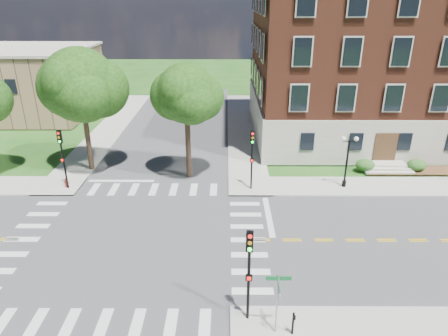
{
  "coord_description": "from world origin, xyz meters",
  "views": [
    {
      "loc": [
        5.77,
        -21.46,
        14.19
      ],
      "look_at": [
        5.65,
        4.16,
        3.2
      ],
      "focal_mm": 32.0,
      "sensor_mm": 36.0,
      "label": 1
    }
  ],
  "objects_px": {
    "traffic_signal_se": "(249,265)",
    "traffic_signal_ne": "(252,153)",
    "street_sign_pole": "(278,293)",
    "traffic_signal_nw": "(62,152)",
    "push_button_post": "(293,322)",
    "twin_lamp_west": "(347,159)",
    "fire_hydrant": "(67,183)"
  },
  "relations": [
    {
      "from": "traffic_signal_nw",
      "to": "street_sign_pole",
      "type": "distance_m",
      "value": 21.08
    },
    {
      "from": "traffic_signal_se",
      "to": "traffic_signal_ne",
      "type": "relative_size",
      "value": 1.0
    },
    {
      "from": "traffic_signal_ne",
      "to": "fire_hydrant",
      "type": "xyz_separation_m",
      "value": [
        -14.81,
        0.26,
        -2.72
      ]
    },
    {
      "from": "traffic_signal_se",
      "to": "street_sign_pole",
      "type": "distance_m",
      "value": 1.73
    },
    {
      "from": "twin_lamp_west",
      "to": "street_sign_pole",
      "type": "xyz_separation_m",
      "value": [
        -7.26,
        -15.27,
        -0.21
      ]
    },
    {
      "from": "traffic_signal_ne",
      "to": "fire_hydrant",
      "type": "bearing_deg",
      "value": 179.0
    },
    {
      "from": "street_sign_pole",
      "to": "fire_hydrant",
      "type": "relative_size",
      "value": 4.13
    },
    {
      "from": "twin_lamp_west",
      "to": "fire_hydrant",
      "type": "height_order",
      "value": "twin_lamp_west"
    },
    {
      "from": "traffic_signal_se",
      "to": "traffic_signal_nw",
      "type": "height_order",
      "value": "same"
    },
    {
      "from": "twin_lamp_west",
      "to": "push_button_post",
      "type": "distance_m",
      "value": 16.82
    },
    {
      "from": "traffic_signal_nw",
      "to": "push_button_post",
      "type": "height_order",
      "value": "traffic_signal_nw"
    },
    {
      "from": "traffic_signal_nw",
      "to": "street_sign_pole",
      "type": "relative_size",
      "value": 1.55
    },
    {
      "from": "push_button_post",
      "to": "traffic_signal_nw",
      "type": "bearing_deg",
      "value": 136.27
    },
    {
      "from": "traffic_signal_se",
      "to": "traffic_signal_ne",
      "type": "height_order",
      "value": "same"
    },
    {
      "from": "fire_hydrant",
      "to": "traffic_signal_se",
      "type": "bearing_deg",
      "value": -45.85
    },
    {
      "from": "traffic_signal_nw",
      "to": "push_button_post",
      "type": "relative_size",
      "value": 4.0
    },
    {
      "from": "fire_hydrant",
      "to": "push_button_post",
      "type": "bearing_deg",
      "value": -43.92
    },
    {
      "from": "street_sign_pole",
      "to": "twin_lamp_west",
      "type": "bearing_deg",
      "value": 64.56
    },
    {
      "from": "traffic_signal_se",
      "to": "push_button_post",
      "type": "bearing_deg",
      "value": -26.29
    },
    {
      "from": "twin_lamp_west",
      "to": "push_button_post",
      "type": "height_order",
      "value": "twin_lamp_west"
    },
    {
      "from": "traffic_signal_nw",
      "to": "twin_lamp_west",
      "type": "distance_m",
      "value": 22.2
    },
    {
      "from": "twin_lamp_west",
      "to": "fire_hydrant",
      "type": "bearing_deg",
      "value": -179.55
    },
    {
      "from": "traffic_signal_ne",
      "to": "street_sign_pole",
      "type": "distance_m",
      "value": 14.86
    },
    {
      "from": "street_sign_pole",
      "to": "traffic_signal_se",
      "type": "bearing_deg",
      "value": 145.93
    },
    {
      "from": "push_button_post",
      "to": "twin_lamp_west",
      "type": "bearing_deg",
      "value": 67.09
    },
    {
      "from": "traffic_signal_ne",
      "to": "fire_hydrant",
      "type": "relative_size",
      "value": 6.4
    },
    {
      "from": "traffic_signal_nw",
      "to": "twin_lamp_west",
      "type": "height_order",
      "value": "traffic_signal_nw"
    },
    {
      "from": "traffic_signal_ne",
      "to": "street_sign_pole",
      "type": "relative_size",
      "value": 1.55
    },
    {
      "from": "street_sign_pole",
      "to": "push_button_post",
      "type": "distance_m",
      "value": 1.69
    },
    {
      "from": "street_sign_pole",
      "to": "fire_hydrant",
      "type": "height_order",
      "value": "street_sign_pole"
    },
    {
      "from": "traffic_signal_se",
      "to": "fire_hydrant",
      "type": "bearing_deg",
      "value": 134.15
    },
    {
      "from": "traffic_signal_nw",
      "to": "fire_hydrant",
      "type": "xyz_separation_m",
      "value": [
        -0.14,
        0.23,
        -2.72
      ]
    }
  ]
}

